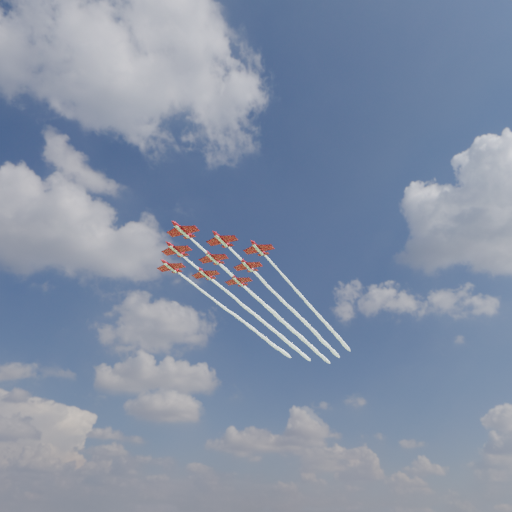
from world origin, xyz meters
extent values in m
cylinder|color=#A10814|center=(-7.24, -10.38, 88.57)|extent=(5.99, 6.29, 1.05)
cone|color=#A10814|center=(-10.50, -13.87, 88.57)|extent=(2.07, 2.11, 1.05)
cone|color=#A10814|center=(-4.16, -7.11, 88.57)|extent=(1.68, 1.70, 0.96)
ellipsoid|color=black|center=(-8.54, -11.78, 89.00)|extent=(1.99, 2.04, 0.68)
cube|color=#A10814|center=(-6.91, -10.04, 88.53)|extent=(8.50, 8.24, 0.13)
cube|color=#A10814|center=(-4.62, -7.60, 88.57)|extent=(3.42, 3.33, 0.11)
cube|color=#A10814|center=(-4.49, -7.46, 89.43)|extent=(1.14, 1.21, 1.72)
cube|color=white|center=(-7.24, -10.38, 88.10)|extent=(5.53, 5.81, 0.11)
cylinder|color=#A10814|center=(4.42, -8.99, 88.57)|extent=(5.99, 6.29, 1.05)
cone|color=#A10814|center=(1.15, -12.47, 88.57)|extent=(2.07, 2.11, 1.05)
cone|color=#A10814|center=(7.49, -5.71, 88.57)|extent=(1.68, 1.70, 0.96)
ellipsoid|color=black|center=(3.11, -10.38, 89.00)|extent=(1.99, 2.04, 0.68)
cube|color=#A10814|center=(4.75, -8.64, 88.53)|extent=(8.50, 8.24, 0.13)
cube|color=#A10814|center=(7.03, -6.20, 88.57)|extent=(3.42, 3.33, 0.11)
cube|color=#A10814|center=(7.16, -6.06, 89.43)|extent=(1.14, 1.21, 1.72)
cube|color=white|center=(4.42, -8.99, 88.10)|extent=(5.53, 5.81, 0.11)
cylinder|color=#A10814|center=(-6.58, 1.34, 88.57)|extent=(5.99, 6.29, 1.05)
cone|color=#A10814|center=(-9.85, -2.15, 88.57)|extent=(2.07, 2.11, 1.05)
cone|color=#A10814|center=(-3.51, 4.61, 88.57)|extent=(1.68, 1.70, 0.96)
ellipsoid|color=black|center=(-7.89, -0.06, 89.00)|extent=(1.99, 2.04, 0.68)
cube|color=#A10814|center=(-6.25, 1.68, 88.53)|extent=(8.50, 8.24, 0.13)
cube|color=#A10814|center=(-3.97, 4.12, 88.57)|extent=(3.42, 3.33, 0.11)
cube|color=#A10814|center=(-3.84, 4.26, 89.43)|extent=(1.14, 1.21, 1.72)
cube|color=white|center=(-6.58, 1.34, 88.10)|extent=(5.53, 5.81, 0.11)
cylinder|color=#A10814|center=(16.07, -7.59, 88.57)|extent=(5.99, 6.29, 1.05)
cone|color=#A10814|center=(12.80, -11.07, 88.57)|extent=(2.07, 2.11, 1.05)
cone|color=#A10814|center=(19.14, -4.31, 88.57)|extent=(1.68, 1.70, 0.96)
ellipsoid|color=black|center=(14.76, -8.98, 89.00)|extent=(1.99, 2.04, 0.68)
cube|color=#A10814|center=(16.40, -7.24, 88.53)|extent=(8.50, 8.24, 0.13)
cube|color=#A10814|center=(18.69, -4.80, 88.57)|extent=(3.42, 3.33, 0.11)
cube|color=#A10814|center=(18.82, -4.66, 89.43)|extent=(1.14, 1.21, 1.72)
cube|color=white|center=(16.07, -7.59, 88.10)|extent=(5.53, 5.81, 0.11)
cylinder|color=#A10814|center=(5.07, 2.73, 88.57)|extent=(5.99, 6.29, 1.05)
cone|color=#A10814|center=(1.80, -0.75, 88.57)|extent=(2.07, 2.11, 1.05)
cone|color=#A10814|center=(8.14, 6.01, 88.57)|extent=(1.68, 1.70, 0.96)
ellipsoid|color=black|center=(3.77, 1.34, 89.00)|extent=(1.99, 2.04, 0.68)
cube|color=#A10814|center=(5.40, 3.08, 88.53)|extent=(8.50, 8.24, 0.13)
cube|color=#A10814|center=(7.69, 5.52, 88.57)|extent=(3.42, 3.33, 0.11)
cube|color=#A10814|center=(7.82, 5.66, 89.43)|extent=(1.14, 1.21, 1.72)
cube|color=white|center=(5.07, 2.73, 88.10)|extent=(5.53, 5.81, 0.11)
cylinder|color=#A10814|center=(-5.93, 13.05, 88.57)|extent=(5.99, 6.29, 1.05)
cone|color=#A10814|center=(-9.19, 9.57, 88.57)|extent=(2.07, 2.11, 1.05)
cone|color=#A10814|center=(-2.85, 16.33, 88.57)|extent=(1.68, 1.70, 0.96)
ellipsoid|color=black|center=(-7.23, 11.66, 89.00)|extent=(1.99, 2.04, 0.68)
cube|color=#A10814|center=(-5.60, 13.40, 88.53)|extent=(8.50, 8.24, 0.13)
cube|color=#A10814|center=(-3.31, 15.84, 88.57)|extent=(3.42, 3.33, 0.11)
cube|color=#A10814|center=(-3.18, 15.98, 89.43)|extent=(1.14, 1.21, 1.72)
cube|color=white|center=(-5.93, 13.05, 88.10)|extent=(5.53, 5.81, 0.11)
cylinder|color=#A10814|center=(16.73, 4.13, 88.57)|extent=(5.99, 6.29, 1.05)
cone|color=#A10814|center=(13.46, 0.65, 88.57)|extent=(2.07, 2.11, 1.05)
cone|color=#A10814|center=(19.80, 7.41, 88.57)|extent=(1.68, 1.70, 0.96)
ellipsoid|color=black|center=(15.42, 2.74, 89.00)|extent=(1.99, 2.04, 0.68)
cube|color=#A10814|center=(17.05, 4.48, 88.53)|extent=(8.50, 8.24, 0.13)
cube|color=#A10814|center=(19.34, 6.92, 88.57)|extent=(3.42, 3.33, 0.11)
cube|color=#A10814|center=(19.47, 7.06, 89.43)|extent=(1.14, 1.21, 1.72)
cube|color=white|center=(16.73, 4.13, 88.10)|extent=(5.53, 5.81, 0.11)
cylinder|color=#A10814|center=(5.73, 14.45, 88.57)|extent=(5.99, 6.29, 1.05)
cone|color=#A10814|center=(2.46, 10.97, 88.57)|extent=(2.07, 2.11, 1.05)
cone|color=#A10814|center=(8.80, 17.73, 88.57)|extent=(1.68, 1.70, 0.96)
ellipsoid|color=black|center=(4.42, 13.06, 89.00)|extent=(1.99, 2.04, 0.68)
cube|color=#A10814|center=(6.05, 14.80, 88.53)|extent=(8.50, 8.24, 0.13)
cube|color=#A10814|center=(8.34, 17.24, 88.57)|extent=(3.42, 3.33, 0.11)
cube|color=#A10814|center=(8.47, 17.38, 89.43)|extent=(1.14, 1.21, 1.72)
cube|color=white|center=(5.73, 14.45, 88.10)|extent=(5.53, 5.81, 0.11)
cylinder|color=#A10814|center=(17.38, 15.85, 88.57)|extent=(5.99, 6.29, 1.05)
cone|color=#A10814|center=(14.11, 12.37, 88.57)|extent=(2.07, 2.11, 1.05)
cone|color=#A10814|center=(20.45, 19.13, 88.57)|extent=(1.68, 1.70, 0.96)
ellipsoid|color=black|center=(16.07, 14.46, 89.00)|extent=(1.99, 2.04, 0.68)
cube|color=#A10814|center=(17.71, 16.20, 88.53)|extent=(8.50, 8.24, 0.13)
cube|color=#A10814|center=(20.00, 18.64, 88.57)|extent=(3.42, 3.33, 0.11)
cube|color=#A10814|center=(20.13, 18.78, 89.43)|extent=(1.14, 1.21, 1.72)
cube|color=white|center=(17.38, 15.85, 88.10)|extent=(5.53, 5.81, 0.11)
camera|label=1|loc=(-27.98, -128.55, 18.69)|focal=35.00mm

